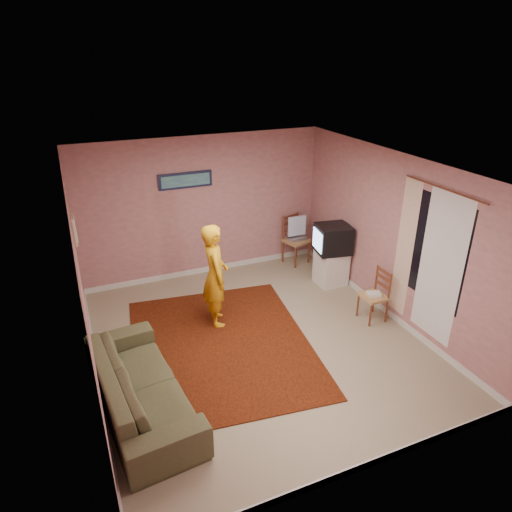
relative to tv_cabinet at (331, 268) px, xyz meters
name	(u,v)px	position (x,y,z in m)	size (l,w,h in m)	color
ground	(257,341)	(-1.95, -1.15, -0.32)	(5.00, 5.00, 0.00)	gray
wall_back	(203,208)	(-1.95, 1.35, 0.98)	(4.50, 0.02, 2.60)	#B37576
wall_front	(367,372)	(-1.95, -3.65, 0.98)	(4.50, 0.02, 2.60)	#B37576
wall_left	(83,294)	(-4.20, -1.15, 0.98)	(0.02, 5.00, 2.60)	#B37576
wall_right	(392,237)	(0.30, -1.15, 0.98)	(0.02, 5.00, 2.60)	#B37576
ceiling	(257,168)	(-1.95, -1.15, 2.28)	(4.50, 5.00, 0.02)	silver
baseboard_back	(206,269)	(-1.95, 1.34, -0.27)	(4.50, 0.02, 0.10)	silver
baseboard_front	(354,470)	(-1.95, -3.64, -0.27)	(4.50, 0.02, 0.10)	silver
baseboard_left	(99,378)	(-4.19, -1.15, -0.27)	(0.02, 5.00, 0.10)	silver
baseboard_right	(382,307)	(0.29, -1.15, -0.27)	(0.02, 5.00, 0.10)	silver
window	(435,250)	(0.29, -2.05, 1.13)	(0.01, 1.10, 1.50)	black
curtain_sheer	(440,268)	(0.28, -2.20, 0.93)	(0.01, 0.75, 2.10)	silver
curtain_floral	(405,249)	(0.26, -1.50, 0.93)	(0.01, 0.35, 2.10)	white
curtain_rod	(444,189)	(0.25, -2.05, 2.00)	(0.02, 0.02, 1.40)	brown
picture_back	(186,180)	(-2.25, 1.31, 1.53)	(0.95, 0.04, 0.28)	#131735
picture_left	(74,229)	(-4.17, 0.45, 1.23)	(0.04, 0.38, 0.42)	#CEBB8D
area_rug	(221,345)	(-2.47, -1.03, -0.31)	(2.51, 3.13, 0.02)	black
tv_cabinet	(331,268)	(0.00, 0.00, 0.00)	(0.50, 0.45, 0.64)	silver
crt_tv	(333,239)	(-0.01, 0.00, 0.57)	(0.66, 0.61, 0.50)	black
chair_a	(296,235)	(-0.16, 1.05, 0.27)	(0.54, 0.53, 0.53)	tan
dvd_player	(296,238)	(-0.16, 1.05, 0.21)	(0.37, 0.26, 0.06)	#AEAEB3
blue_throw	(297,226)	(-0.16, 1.05, 0.47)	(0.37, 0.05, 0.39)	#8EB3E9
chair_b	(374,290)	(-0.03, -1.30, 0.20)	(0.37, 0.39, 0.46)	tan
game_console	(374,294)	(-0.03, -1.30, 0.14)	(0.21, 0.15, 0.04)	silver
sofa	(141,385)	(-3.75, -1.85, 0.01)	(2.27, 0.89, 0.66)	#494A2D
person	(215,275)	(-2.32, -0.41, 0.50)	(0.60, 0.39, 1.64)	orange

